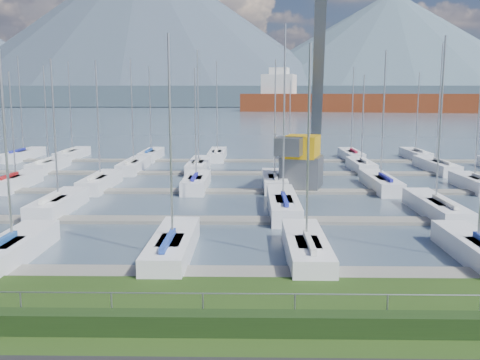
{
  "coord_description": "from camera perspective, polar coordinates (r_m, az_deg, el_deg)",
  "views": [
    {
      "loc": [
        0.51,
        -16.54,
        7.63
      ],
      "look_at": [
        0.0,
        12.0,
        3.0
      ],
      "focal_mm": 40.0,
      "sensor_mm": 36.0,
      "label": 1
    }
  ],
  "objects": [
    {
      "name": "water",
      "position": [
        276.66,
        0.93,
        7.55
      ],
      "size": [
        800.0,
        540.0,
        0.2
      ],
      "primitive_type": "cube",
      "color": "#475767"
    },
    {
      "name": "hedge",
      "position": [
        17.71,
        -0.74,
        -15.06
      ],
      "size": [
        80.0,
        0.7,
        0.7
      ],
      "primitive_type": "cube",
      "color": "black",
      "rests_on": "grass"
    },
    {
      "name": "fence",
      "position": [
        17.75,
        -0.71,
        -12.03
      ],
      "size": [
        80.0,
        0.04,
        0.04
      ],
      "primitive_type": "cylinder",
      "rotation": [
        0.0,
        1.57,
        0.0
      ],
      "color": "gray",
      "rests_on": "grass"
    },
    {
      "name": "foothill",
      "position": [
        346.54,
        0.95,
        8.95
      ],
      "size": [
        900.0,
        80.0,
        12.0
      ],
      "primitive_type": "cube",
      "color": "#3C4B58",
      "rests_on": "water"
    },
    {
      "name": "mountains",
      "position": [
        423.02,
        2.01,
        14.51
      ],
      "size": [
        1190.0,
        360.0,
        115.0
      ],
      "color": "#3D445A",
      "rests_on": "water"
    },
    {
      "name": "docks",
      "position": [
        43.26,
        0.33,
        -1.24
      ],
      "size": [
        90.0,
        41.6,
        0.25
      ],
      "color": "gray",
      "rests_on": "water"
    },
    {
      "name": "crane",
      "position": [
        45.64,
        7.09,
        6.25
      ],
      "size": [
        5.31,
        13.46,
        22.35
      ],
      "rotation": [
        0.0,
        0.0,
        -0.27
      ],
      "color": "#5B5E63",
      "rests_on": "water"
    },
    {
      "name": "cargo_ship_mid",
      "position": [
        241.06,
        11.93,
        8.04
      ],
      "size": [
        107.44,
        40.65,
        21.5
      ],
      "rotation": [
        0.0,
        0.0,
        -0.22
      ],
      "color": "maroon",
      "rests_on": "water"
    },
    {
      "name": "sailboat_fleet",
      "position": [
        45.66,
        -2.38,
        6.34
      ],
      "size": [
        75.23,
        49.3,
        13.15
      ],
      "color": "beige",
      "rests_on": "water"
    }
  ]
}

